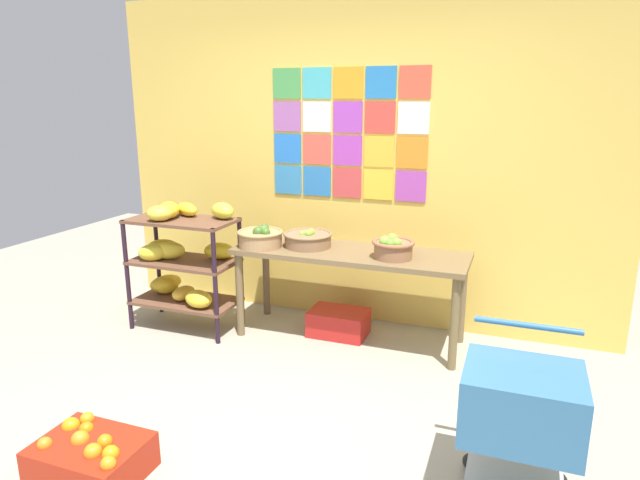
{
  "coord_description": "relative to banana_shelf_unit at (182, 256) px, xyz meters",
  "views": [
    {
      "loc": [
        1.31,
        -2.47,
        1.85
      ],
      "look_at": [
        -0.02,
        1.11,
        0.87
      ],
      "focal_mm": 30.81,
      "sensor_mm": 36.0,
      "label": 1
    }
  ],
  "objects": [
    {
      "name": "fruit_basket_centre",
      "position": [
        1.02,
        0.24,
        0.18
      ],
      "size": [
        0.38,
        0.38,
        0.14
      ],
      "color": "#866244",
      "rests_on": "display_table"
    },
    {
      "name": "produce_crate_under_table",
      "position": [
        1.27,
        0.27,
        -0.51
      ],
      "size": [
        0.46,
        0.31,
        0.2
      ],
      "primitive_type": "cube",
      "color": "red",
      "rests_on": "ground"
    },
    {
      "name": "back_wall_with_art",
      "position": [
        1.25,
        0.7,
        0.74
      ],
      "size": [
        4.28,
        0.07,
        2.69
      ],
      "color": "#E5BD50",
      "rests_on": "ground"
    },
    {
      "name": "banana_shelf_unit",
      "position": [
        0.0,
        0.0,
        0.0
      ],
      "size": [
        0.88,
        0.52,
        1.05
      ],
      "color": "black",
      "rests_on": "ground"
    },
    {
      "name": "shopping_cart",
      "position": [
        2.65,
        -1.24,
        -0.13
      ],
      "size": [
        0.52,
        0.48,
        0.81
      ],
      "rotation": [
        0.0,
        0.0,
        -0.03
      ],
      "color": "black",
      "rests_on": "ground"
    },
    {
      "name": "fruit_basket_left",
      "position": [
        0.67,
        0.1,
        0.19
      ],
      "size": [
        0.36,
        0.36,
        0.17
      ],
      "color": "#A47D52",
      "rests_on": "display_table"
    },
    {
      "name": "display_table",
      "position": [
        1.37,
        0.23,
        0.03
      ],
      "size": [
        1.8,
        0.6,
        0.72
      ],
      "color": "brown",
      "rests_on": "ground"
    },
    {
      "name": "orange_crate_foreground",
      "position": [
        0.65,
        -1.8,
        -0.5
      ],
      "size": [
        0.53,
        0.4,
        0.24
      ],
      "color": "#AC2512",
      "rests_on": "ground"
    },
    {
      "name": "fruit_basket_right",
      "position": [
        1.72,
        0.15,
        0.2
      ],
      "size": [
        0.31,
        0.31,
        0.18
      ],
      "color": "#906243",
      "rests_on": "display_table"
    },
    {
      "name": "ground",
      "position": [
        1.25,
        -1.18,
        -0.61
      ],
      "size": [
        9.7,
        9.7,
        0.0
      ],
      "primitive_type": "plane",
      "color": "gray"
    }
  ]
}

